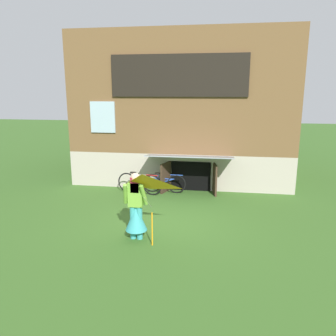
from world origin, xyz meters
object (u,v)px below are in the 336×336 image
Objects in this scene: person at (136,212)px; bicycle_red at (139,183)px; bicycle_blue at (164,183)px; kite at (143,195)px.

person is 1.00× the size of bicycle_red.
person is 3.82m from bicycle_blue.
bicycle_blue is at bearing 84.17° from person.
person is 0.94m from kite.
bicycle_red reaches higher than bicycle_blue.
kite is at bearing -63.67° from bicycle_red.
person is 3.65m from bicycle_red.
person is at bearing 116.81° from kite.
kite reaches higher than bicycle_red.
bicycle_red is at bearing -161.49° from bicycle_blue.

